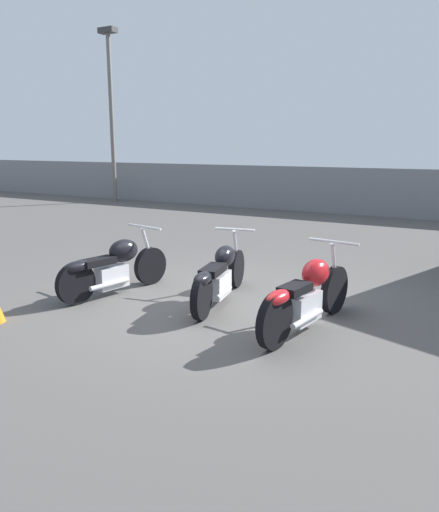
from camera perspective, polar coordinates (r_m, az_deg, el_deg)
name	(u,v)px	position (r m, az deg, el deg)	size (l,w,h in m)	color
ground_plane	(211,304)	(7.15, -0.94, -5.45)	(60.00, 60.00, 0.00)	#514F4C
fence_back	(375,192)	(16.49, 17.37, 6.95)	(40.00, 0.04, 1.51)	gray
light_pole_left	(111,100)	(20.40, -12.32, 17.04)	(0.70, 0.35, 6.47)	slate
motorcycle_slot_0	(114,267)	(7.66, -11.99, -1.18)	(0.76, 1.99, 0.97)	black
motorcycle_slot_1	(220,275)	(7.09, 0.04, -2.18)	(0.74, 2.16, 0.96)	black
motorcycle_slot_2	(307,295)	(6.13, 9.95, -4.46)	(0.70, 2.16, 1.01)	black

